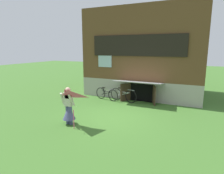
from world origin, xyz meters
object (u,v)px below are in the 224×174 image
person (69,109)px  bicycle_silver (123,95)px  kite (67,100)px  bicycle_black (107,94)px

person → bicycle_silver: person is taller
kite → bicycle_silver: 4.80m
kite → bicycle_black: kite is taller
kite → bicycle_silver: (0.34, 4.72, -0.81)m
bicycle_silver → bicycle_black: bearing=-164.2°
bicycle_black → bicycle_silver: bearing=17.3°
kite → bicycle_silver: kite is taller
kite → bicycle_black: 4.76m
person → bicycle_silver: (0.74, 4.16, -0.26)m
person → bicycle_black: size_ratio=0.95×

